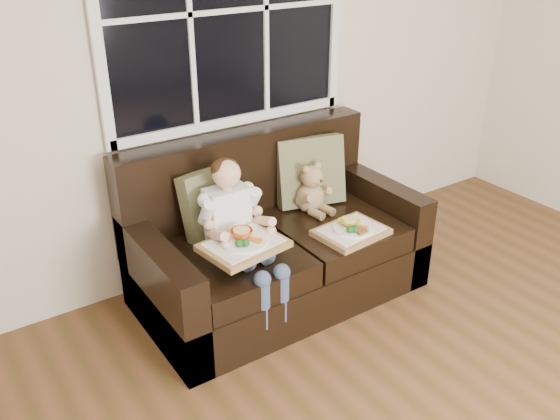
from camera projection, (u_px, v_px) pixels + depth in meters
window_back at (228, 11)px, 3.39m from camera, size 1.62×0.04×1.37m
loveseat at (273, 247)px, 3.65m from camera, size 1.70×0.92×0.96m
pillow_left at (212, 202)px, 3.45m from camera, size 0.42×0.26×0.40m
pillow_right at (310, 171)px, 3.79m from camera, size 0.47×0.30×0.45m
child at (236, 222)px, 3.26m from camera, size 0.35×0.58×0.79m
teddy_bear at (311, 192)px, 3.72m from camera, size 0.21×0.26×0.33m
tray_left at (244, 244)px, 3.15m from camera, size 0.47×0.38×0.10m
tray_right at (351, 230)px, 3.48m from camera, size 0.42×0.34×0.09m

